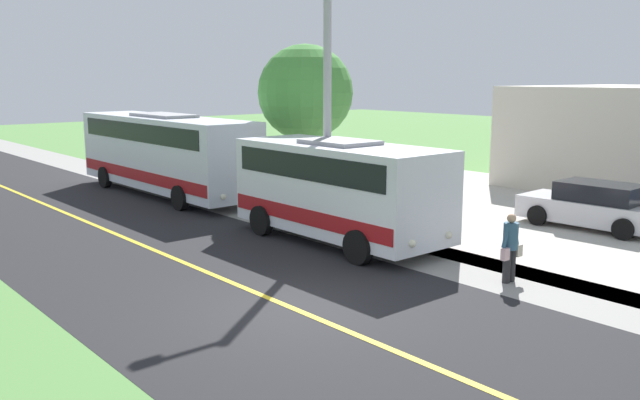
{
  "coord_description": "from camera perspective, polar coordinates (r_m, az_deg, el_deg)",
  "views": [
    {
      "loc": [
        8.1,
        10.32,
        4.71
      ],
      "look_at": [
        -3.5,
        -3.26,
        1.4
      ],
      "focal_mm": 37.55,
      "sensor_mm": 36.0,
      "label": 1
    }
  ],
  "objects": [
    {
      "name": "shuttle_bus_front",
      "position": [
        19.09,
        1.69,
        1.18
      ],
      "size": [
        2.78,
        6.88,
        2.94
      ],
      "color": "white",
      "rests_on": "ground"
    },
    {
      "name": "sidewalk",
      "position": [
        17.48,
        11.3,
        -5.33
      ],
      "size": [
        2.4,
        100.0,
        0.01
      ],
      "primitive_type": "cube",
      "color": "gray",
      "rests_on": "ground"
    },
    {
      "name": "road_surface",
      "position": [
        13.93,
        -2.27,
        -9.24
      ],
      "size": [
        8.0,
        100.0,
        0.01
      ],
      "primitive_type": "cube",
      "color": "black",
      "rests_on": "ground"
    },
    {
      "name": "tree_curbside",
      "position": [
        24.49,
        -1.26,
        9.1
      ],
      "size": [
        3.45,
        3.45,
        5.86
      ],
      "color": "brown",
      "rests_on": "ground"
    },
    {
      "name": "transit_bus_rear",
      "position": [
        27.52,
        -13.07,
        4.12
      ],
      "size": [
        2.64,
        10.65,
        3.25
      ],
      "color": "silver",
      "rests_on": "ground"
    },
    {
      "name": "street_light_pole",
      "position": [
        19.84,
        0.37,
        10.1
      ],
      "size": [
        1.97,
        0.24,
        8.32
      ],
      "color": "#9E9EA3",
      "rests_on": "ground"
    },
    {
      "name": "parked_car_near",
      "position": [
        22.67,
        22.34,
        -0.51
      ],
      "size": [
        2.18,
        4.48,
        1.45
      ],
      "color": "silver",
      "rests_on": "ground"
    },
    {
      "name": "pedestrian_with_bags",
      "position": [
        16.04,
        15.91,
        -3.78
      ],
      "size": [
        0.72,
        0.34,
        1.62
      ],
      "color": "#262628",
      "rests_on": "ground"
    },
    {
      "name": "road_centre_line",
      "position": [
        13.93,
        -2.27,
        -9.22
      ],
      "size": [
        0.16,
        100.0,
        0.0
      ],
      "primitive_type": "cube",
      "color": "gold",
      "rests_on": "ground"
    },
    {
      "name": "ground_plane",
      "position": [
        13.94,
        -2.27,
        -9.26
      ],
      "size": [
        120.0,
        120.0,
        0.0
      ],
      "primitive_type": "plane",
      "color": "#548442"
    }
  ]
}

